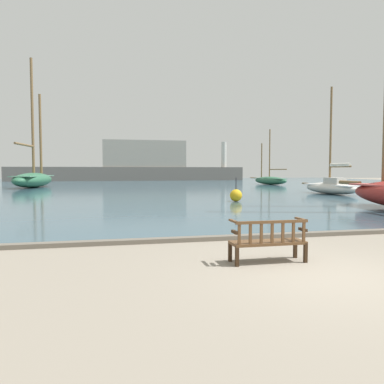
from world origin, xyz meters
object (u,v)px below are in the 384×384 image
Objects in this scene: sailboat_nearest_starboard at (331,186)px; sailboat_nearest_port at (33,178)px; park_bench at (268,240)px; channel_buoy at (236,195)px; sailboat_outer_port at (270,180)px.

sailboat_nearest_port is at bearing 145.09° from sailboat_nearest_starboard.
channel_buoy is at bearing 73.32° from park_bench.
sailboat_nearest_port is 27.77m from channel_buoy.
sailboat_outer_port reaches higher than park_bench.
channel_buoy is at bearing -152.17° from sailboat_nearest_starboard.
park_bench is 1.11× the size of channel_buoy.
sailboat_outer_port is (29.08, 1.80, -0.46)m from sailboat_nearest_port.
sailboat_nearest_port is at bearing -176.46° from sailboat_outer_port.
sailboat_nearest_starboard reaches higher than park_bench.
channel_buoy reaches higher than park_bench.
sailboat_nearest_starboard reaches higher than sailboat_outer_port.
sailboat_outer_port is 28.15m from channel_buoy.
park_bench is at bearing -106.68° from channel_buoy.
park_bench is 38.74m from sailboat_nearest_port.
park_bench is 14.69m from channel_buoy.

